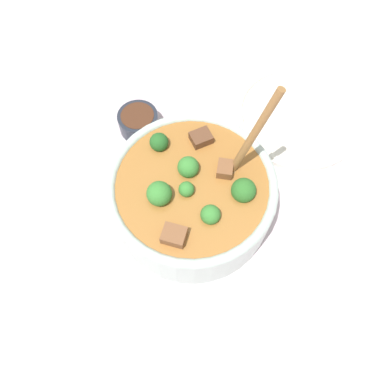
# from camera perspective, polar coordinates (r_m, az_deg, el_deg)

# --- Properties ---
(ground_plane) EXTENTS (4.00, 4.00, 0.00)m
(ground_plane) POSITION_cam_1_polar(r_m,az_deg,el_deg) (0.68, 0.00, -2.45)
(ground_plane) COLOR silver
(stew_bowl) EXTENTS (0.28, 0.28, 0.27)m
(stew_bowl) POSITION_cam_1_polar(r_m,az_deg,el_deg) (0.63, 0.03, -0.25)
(stew_bowl) COLOR #B2C6BC
(stew_bowl) RESTS_ON ground_plane
(condiment_bowl) EXTENTS (0.08, 0.08, 0.04)m
(condiment_bowl) POSITION_cam_1_polar(r_m,az_deg,el_deg) (0.76, -8.16, 10.65)
(condiment_bowl) COLOR #232833
(condiment_bowl) RESTS_ON ground_plane
(empty_plate) EXTENTS (0.26, 0.26, 0.02)m
(empty_plate) POSITION_cam_1_polar(r_m,az_deg,el_deg) (0.81, 15.77, 11.26)
(empty_plate) COLOR silver
(empty_plate) RESTS_ON ground_plane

